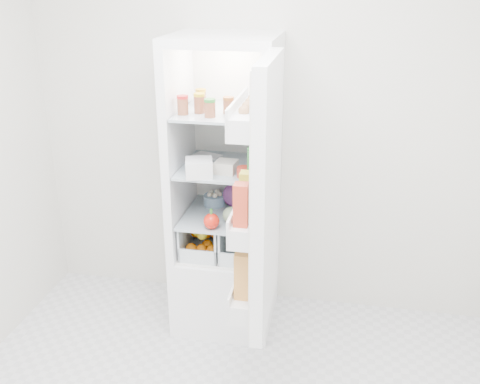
% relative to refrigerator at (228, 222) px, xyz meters
% --- Properties ---
extents(room_walls, '(3.02, 3.02, 2.61)m').
position_rel_refrigerator_xyz_m(room_walls, '(0.20, -1.25, 0.93)').
color(room_walls, beige).
rests_on(room_walls, ground).
extents(refrigerator, '(0.60, 0.60, 1.80)m').
position_rel_refrigerator_xyz_m(refrigerator, '(0.00, 0.00, 0.00)').
color(refrigerator, white).
rests_on(refrigerator, ground).
extents(shelf_low, '(0.49, 0.53, 0.01)m').
position_rel_refrigerator_xyz_m(shelf_low, '(-0.00, -0.06, 0.07)').
color(shelf_low, '#A1B1BC').
rests_on(shelf_low, refrigerator).
extents(shelf_mid, '(0.49, 0.53, 0.02)m').
position_rel_refrigerator_xyz_m(shelf_mid, '(-0.00, -0.06, 0.38)').
color(shelf_mid, '#A1B1BC').
rests_on(shelf_mid, refrigerator).
extents(shelf_top, '(0.49, 0.53, 0.02)m').
position_rel_refrigerator_xyz_m(shelf_top, '(-0.00, -0.06, 0.71)').
color(shelf_top, '#A1B1BC').
rests_on(shelf_top, refrigerator).
extents(crisper_left, '(0.23, 0.46, 0.22)m').
position_rel_refrigerator_xyz_m(crisper_left, '(-0.12, -0.06, -0.06)').
color(crisper_left, silver).
rests_on(crisper_left, refrigerator).
extents(crisper_right, '(0.23, 0.46, 0.22)m').
position_rel_refrigerator_xyz_m(crisper_right, '(0.12, -0.06, -0.06)').
color(crisper_right, silver).
rests_on(crisper_right, refrigerator).
extents(condiment_jars, '(0.46, 0.32, 0.08)m').
position_rel_refrigerator_xyz_m(condiment_jars, '(-0.02, -0.14, 0.76)').
color(condiment_jars, '#B21919').
rests_on(condiment_jars, shelf_top).
extents(squeeze_bottle, '(0.06, 0.06, 0.16)m').
position_rel_refrigerator_xyz_m(squeeze_bottle, '(0.18, 0.02, 0.80)').
color(squeeze_bottle, white).
rests_on(squeeze_bottle, shelf_top).
extents(tub_white, '(0.18, 0.18, 0.10)m').
position_rel_refrigerator_xyz_m(tub_white, '(-0.10, -0.26, 0.44)').
color(tub_white, white).
rests_on(tub_white, shelf_mid).
extents(tub_cream, '(0.13, 0.13, 0.07)m').
position_rel_refrigerator_xyz_m(tub_cream, '(0.03, -0.17, 0.43)').
color(tub_cream, beige).
rests_on(tub_cream, shelf_mid).
extents(tin_red, '(0.10, 0.10, 0.06)m').
position_rel_refrigerator_xyz_m(tin_red, '(0.15, -0.23, 0.42)').
color(tin_red, red).
rests_on(tin_red, shelf_mid).
extents(foil_tray, '(0.19, 0.17, 0.04)m').
position_rel_refrigerator_xyz_m(foil_tray, '(-0.12, -0.02, 0.41)').
color(foil_tray, silver).
rests_on(foil_tray, shelf_mid).
extents(red_cabbage, '(0.15, 0.15, 0.15)m').
position_rel_refrigerator_xyz_m(red_cabbage, '(0.04, 0.06, 0.16)').
color(red_cabbage, '#521C4E').
rests_on(red_cabbage, shelf_low).
extents(bell_pepper, '(0.09, 0.09, 0.09)m').
position_rel_refrigerator_xyz_m(bell_pepper, '(-0.03, -0.28, 0.13)').
color(bell_pepper, red).
rests_on(bell_pepper, shelf_low).
extents(mushroom_bowl, '(0.18, 0.18, 0.06)m').
position_rel_refrigerator_xyz_m(mushroom_bowl, '(-0.10, 0.06, 0.11)').
color(mushroom_bowl, '#7C9BB9').
rests_on(mushroom_bowl, shelf_low).
extents(salad_bag, '(0.10, 0.10, 0.10)m').
position_rel_refrigerator_xyz_m(salad_bag, '(0.06, -0.18, 0.13)').
color(salad_bag, '#9AB487').
rests_on(salad_bag, shelf_low).
extents(citrus_pile, '(0.20, 0.31, 0.16)m').
position_rel_refrigerator_xyz_m(citrus_pile, '(-0.12, -0.09, -0.08)').
color(citrus_pile, orange).
rests_on(citrus_pile, refrigerator).
extents(veg_pile, '(0.16, 0.30, 0.10)m').
position_rel_refrigerator_xyz_m(veg_pile, '(0.13, -0.06, -0.10)').
color(veg_pile, '#174718').
rests_on(veg_pile, refrigerator).
extents(fridge_door, '(0.18, 0.60, 1.30)m').
position_rel_refrigerator_xyz_m(fridge_door, '(0.30, -0.64, 0.43)').
color(fridge_door, white).
rests_on(fridge_door, refrigerator).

